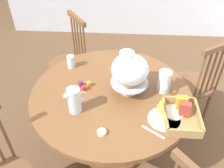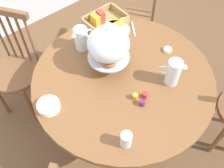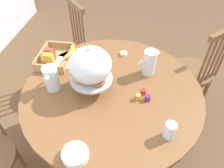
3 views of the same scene
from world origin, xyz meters
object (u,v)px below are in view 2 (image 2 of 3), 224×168
object	(u,v)px
pastry_stand_with_dome	(108,45)
drinking_glass	(126,140)
dining_table	(122,94)
orange_juice_pitcher	(82,39)
windsor_chair_far_side	(16,71)
china_plate_large	(116,30)
milk_pitcher	(173,73)
cereal_bowl	(49,106)
windsor_chair_facing_door	(137,22)
butter_dish	(168,50)
cereal_basket	(105,21)
china_plate_small	(104,28)

from	to	relation	value
pastry_stand_with_dome	drinking_glass	size ratio (longest dim) A/B	3.13
dining_table	orange_juice_pitcher	bearing A→B (deg)	96.69
dining_table	windsor_chair_far_side	distance (m)	0.92
pastry_stand_with_dome	china_plate_large	bearing A→B (deg)	41.50
milk_pitcher	drinking_glass	distance (m)	0.54
dining_table	cereal_bowl	size ratio (longest dim) A/B	8.79
windsor_chair_far_side	drinking_glass	world-z (taller)	windsor_chair_far_side
orange_juice_pitcher	milk_pitcher	distance (m)	0.68
windsor_chair_facing_door	drinking_glass	distance (m)	1.43
drinking_glass	butter_dish	xyz separation A→B (m)	(0.71, 0.33, -0.04)
windsor_chair_far_side	cereal_basket	world-z (taller)	windsor_chair_far_side
china_plate_small	drinking_glass	xyz separation A→B (m)	(-0.51, -0.81, 0.04)
dining_table	windsor_chair_far_side	bearing A→B (deg)	121.54
windsor_chair_far_side	pastry_stand_with_dome	size ratio (longest dim) A/B	2.83
cereal_basket	china_plate_large	world-z (taller)	cereal_basket
pastry_stand_with_dome	orange_juice_pitcher	world-z (taller)	pastry_stand_with_dome
china_plate_large	orange_juice_pitcher	bearing A→B (deg)	176.00
dining_table	butter_dish	size ratio (longest dim) A/B	20.51
cereal_basket	china_plate_small	xyz separation A→B (m)	(-0.04, -0.03, -0.03)
pastry_stand_with_dome	orange_juice_pitcher	bearing A→B (deg)	96.76
pastry_stand_with_dome	cereal_basket	bearing A→B (deg)	53.56
dining_table	windsor_chair_far_side	size ratio (longest dim) A/B	1.26
windsor_chair_far_side	windsor_chair_facing_door	bearing A→B (deg)	-9.85
pastry_stand_with_dome	cereal_basket	distance (m)	0.45
windsor_chair_far_side	drinking_glass	size ratio (longest dim) A/B	8.86
windsor_chair_far_side	milk_pitcher	distance (m)	1.28
china_plate_small	butter_dish	size ratio (longest dim) A/B	2.50
windsor_chair_far_side	cereal_bowl	world-z (taller)	windsor_chair_far_side
milk_pitcher	butter_dish	bearing A→B (deg)	46.08
cereal_basket	cereal_bowl	bearing A→B (deg)	-154.12
china_plate_small	china_plate_large	bearing A→B (deg)	-49.93
windsor_chair_far_side	butter_dish	world-z (taller)	windsor_chair_far_side
china_plate_large	cereal_bowl	bearing A→B (deg)	-161.00
butter_dish	windsor_chair_far_side	bearing A→B (deg)	137.25
china_plate_small	cereal_basket	bearing A→B (deg)	39.08
orange_juice_pitcher	windsor_chair_far_side	bearing A→B (deg)	138.43
windsor_chair_facing_door	cereal_bowl	bearing A→B (deg)	-159.34
windsor_chair_facing_door	butter_dish	xyz separation A→B (m)	(-0.31, -0.61, 0.30)
pastry_stand_with_dome	drinking_glass	bearing A→B (deg)	-120.64
windsor_chair_facing_door	cereal_basket	bearing A→B (deg)	-168.23
windsor_chair_facing_door	orange_juice_pitcher	distance (m)	0.86
cereal_bowl	drinking_glass	distance (m)	0.52
cereal_basket	butter_dish	size ratio (longest dim) A/B	5.27
orange_juice_pitcher	butter_dish	size ratio (longest dim) A/B	2.99
pastry_stand_with_dome	china_plate_large	size ratio (longest dim) A/B	1.56
china_plate_small	windsor_chair_far_side	bearing A→B (deg)	153.66
windsor_chair_facing_door	china_plate_large	size ratio (longest dim) A/B	4.43
dining_table	china_plate_small	distance (m)	0.54
milk_pitcher	pastry_stand_with_dome	bearing A→B (deg)	121.06
pastry_stand_with_dome	milk_pitcher	xyz separation A→B (m)	(0.22, -0.37, -0.11)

